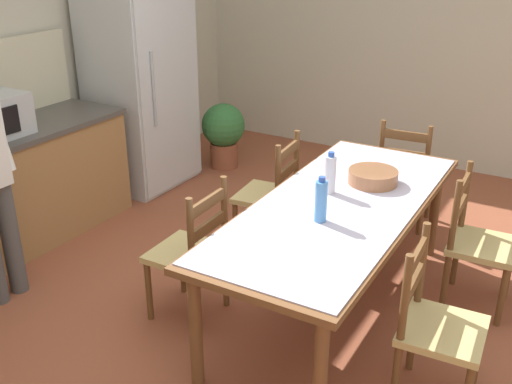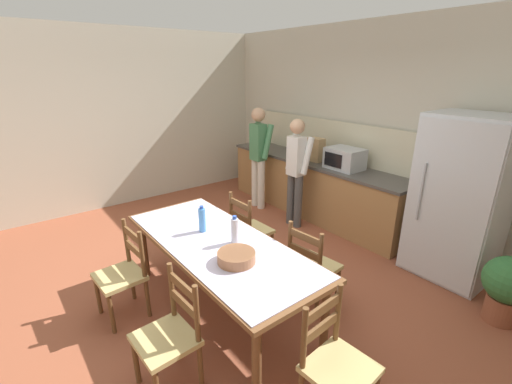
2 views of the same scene
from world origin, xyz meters
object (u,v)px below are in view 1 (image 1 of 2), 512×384
at_px(chair_side_near_right, 477,243).
at_px(potted_plant, 223,131).
at_px(chair_head_end, 405,174).
at_px(chair_side_near_left, 435,327).
at_px(bottle_off_centre, 330,174).
at_px(dining_table, 339,213).
at_px(chair_side_far_left, 191,253).
at_px(bottle_near_centre, 321,201).
at_px(chair_side_far_right, 270,195).
at_px(refrigerator, 141,89).
at_px(serving_bowl, 373,176).

distance_m(chair_side_near_right, potted_plant, 3.03).
relative_size(chair_head_end, chair_side_near_left, 1.00).
xyz_separation_m(bottle_off_centre, chair_side_near_right, (0.40, -0.86, -0.43)).
xyz_separation_m(dining_table, chair_side_far_left, (-0.51, 0.74, -0.24)).
distance_m(bottle_near_centre, potted_plant, 2.91).
relative_size(chair_side_far_right, chair_head_end, 1.00).
bearing_deg(chair_side_near_left, refrigerator, 60.13).
height_order(bottle_off_centre, potted_plant, bottle_off_centre).
xyz_separation_m(dining_table, chair_side_near_left, (-0.50, -0.75, -0.24)).
bearing_deg(chair_side_near_left, dining_table, 52.66).
relative_size(refrigerator, chair_side_near_right, 2.02).
relative_size(chair_side_near_right, potted_plant, 1.36).
xyz_separation_m(refrigerator, chair_side_near_left, (-1.56, -3.19, -0.48)).
bearing_deg(chair_side_near_right, potted_plant, 62.53).
bearing_deg(chair_head_end, refrigerator, 3.66).
bearing_deg(serving_bowl, chair_side_far_right, 82.60).
relative_size(refrigerator, chair_head_end, 2.02).
bearing_deg(chair_side_far_right, chair_side_near_right, 84.77).
bearing_deg(bottle_near_centre, bottle_off_centre, 16.80).
distance_m(dining_table, chair_side_far_right, 0.93).
bearing_deg(chair_side_far_right, dining_table, 50.69).
distance_m(chair_side_far_right, chair_side_far_left, 1.01).
xyz_separation_m(refrigerator, dining_table, (-1.06, -2.44, -0.24)).
bearing_deg(chair_side_far_right, chair_side_far_left, -5.03).
relative_size(chair_side_near_left, potted_plant, 1.36).
relative_size(serving_bowl, chair_side_far_right, 0.35).
height_order(dining_table, bottle_off_centre, bottle_off_centre).
height_order(bottle_near_centre, chair_side_far_right, bottle_near_centre).
bearing_deg(chair_side_far_left, chair_side_near_right, 123.20).
relative_size(bottle_near_centre, chair_side_near_right, 0.30).
distance_m(serving_bowl, chair_head_end, 1.09).
xyz_separation_m(serving_bowl, potted_plant, (1.37, 2.08, -0.42)).
bearing_deg(bottle_off_centre, chair_head_end, -4.42).
xyz_separation_m(chair_side_near_left, potted_plant, (2.27, 2.76, -0.06)).
relative_size(bottle_near_centre, serving_bowl, 0.84).
bearing_deg(chair_side_near_left, chair_head_end, 18.02).
distance_m(bottle_off_centre, serving_bowl, 0.34).
xyz_separation_m(dining_table, chair_side_near_right, (0.51, -0.74, -0.24)).
relative_size(bottle_off_centre, chair_side_near_left, 0.30).
bearing_deg(chair_head_end, chair_side_near_right, 125.28).
bearing_deg(chair_side_near_left, bottle_off_centre, 51.09).
distance_m(dining_table, chair_head_end, 1.44).
bearing_deg(chair_side_near_right, bottle_near_centre, 134.14).
bearing_deg(dining_table, chair_side_far_right, 56.41).
bearing_deg(chair_side_near_left, chair_side_near_right, -3.14).
height_order(bottle_near_centre, bottle_off_centre, same).
bearing_deg(potted_plant, bottle_near_centre, -135.48).
bearing_deg(bottle_off_centre, bottle_near_centre, -163.20).
bearing_deg(chair_side_near_right, refrigerator, 77.25).
height_order(serving_bowl, chair_side_far_left, chair_side_far_left).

